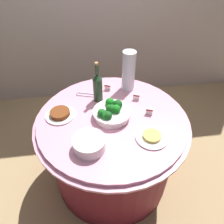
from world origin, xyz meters
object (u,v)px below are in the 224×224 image
at_px(broccoli_bowl, 112,112).
at_px(label_placard_mid, 107,87).
at_px(plate_stack, 89,144).
at_px(food_plate_noodles, 152,137).
at_px(label_placard_rear, 149,112).
at_px(wine_bottle, 98,87).
at_px(decorative_fruit_vase, 128,72).
at_px(serving_tongs, 85,95).
at_px(food_plate_stir_fry, 60,114).
at_px(label_placard_front, 136,97).

xyz_separation_m(broccoli_bowl, label_placard_mid, (0.01, 0.34, -0.02)).
bearing_deg(plate_stack, food_plate_noodles, 3.77).
bearing_deg(label_placard_rear, wine_bottle, 146.98).
relative_size(decorative_fruit_vase, label_placard_mid, 6.18).
bearing_deg(plate_stack, label_placard_mid, 72.83).
relative_size(serving_tongs, food_plate_noodles, 0.75).
distance_m(serving_tongs, label_placard_mid, 0.20).
bearing_deg(label_placard_rear, broccoli_bowl, 177.34).
height_order(plate_stack, serving_tongs, plate_stack).
bearing_deg(decorative_fruit_vase, food_plate_stir_fry, -153.40).
height_order(serving_tongs, food_plate_stir_fry, food_plate_stir_fry).
relative_size(plate_stack, serving_tongs, 1.27).
height_order(broccoli_bowl, label_placard_mid, broccoli_bowl).
bearing_deg(serving_tongs, plate_stack, -89.66).
distance_m(wine_bottle, label_placard_mid, 0.18).
distance_m(decorative_fruit_vase, label_placard_rear, 0.40).
distance_m(serving_tongs, food_plate_stir_fry, 0.30).
bearing_deg(wine_bottle, serving_tongs, 142.08).
distance_m(food_plate_noodles, label_placard_mid, 0.63).
height_order(food_plate_noodles, label_placard_rear, label_placard_rear).
bearing_deg(broccoli_bowl, label_placard_front, 37.75).
relative_size(label_placard_front, label_placard_mid, 1.00).
distance_m(decorative_fruit_vase, food_plate_noodles, 0.61).
bearing_deg(food_plate_stir_fry, decorative_fruit_vase, 26.60).
xyz_separation_m(broccoli_bowl, plate_stack, (-0.18, -0.27, -0.01)).
height_order(plate_stack, decorative_fruit_vase, decorative_fruit_vase).
height_order(food_plate_stir_fry, label_placard_rear, label_placard_rear).
bearing_deg(food_plate_stir_fry, wine_bottle, 27.19).
bearing_deg(serving_tongs, label_placard_rear, -34.16).
xyz_separation_m(wine_bottle, label_placard_rear, (0.36, -0.23, -0.10)).
relative_size(broccoli_bowl, food_plate_stir_fry, 1.27).
distance_m(broccoli_bowl, plate_stack, 0.32).
xyz_separation_m(label_placard_front, label_placard_mid, (-0.21, 0.17, 0.00)).
distance_m(label_placard_front, label_placard_mid, 0.27).
bearing_deg(label_placard_rear, label_placard_front, 106.29).
xyz_separation_m(serving_tongs, label_placard_mid, (0.19, 0.04, 0.03)).
height_order(decorative_fruit_vase, label_placard_mid, decorative_fruit_vase).
bearing_deg(wine_bottle, label_placard_rear, -33.02).
height_order(broccoli_bowl, food_plate_noodles, broccoli_bowl).
bearing_deg(label_placard_mid, label_placard_rear, -53.13).
height_order(food_plate_stir_fry, label_placard_mid, label_placard_mid).
xyz_separation_m(wine_bottle, food_plate_noodles, (0.32, -0.46, -0.12)).
xyz_separation_m(broccoli_bowl, label_placard_rear, (0.28, -0.01, -0.02)).
bearing_deg(broccoli_bowl, label_placard_mid, 88.02).
bearing_deg(label_placard_rear, plate_stack, -150.78).
bearing_deg(decorative_fruit_vase, food_plate_noodles, -85.38).
relative_size(food_plate_stir_fry, label_placard_front, 4.00).
xyz_separation_m(plate_stack, decorative_fruit_vase, (0.37, 0.62, 0.12)).
height_order(broccoli_bowl, label_placard_rear, broccoli_bowl).
relative_size(serving_tongs, label_placard_front, 3.02).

